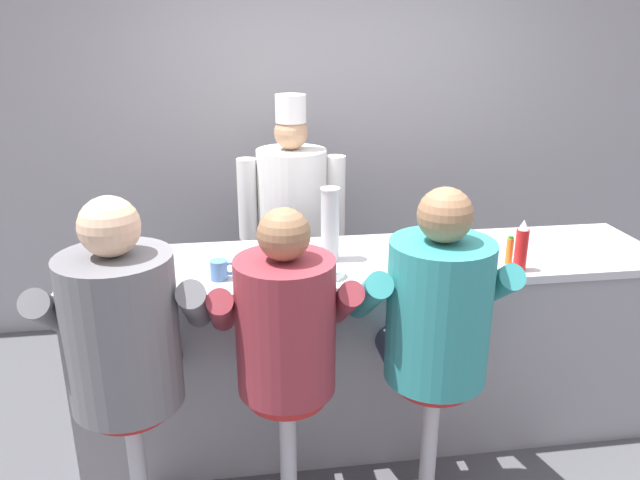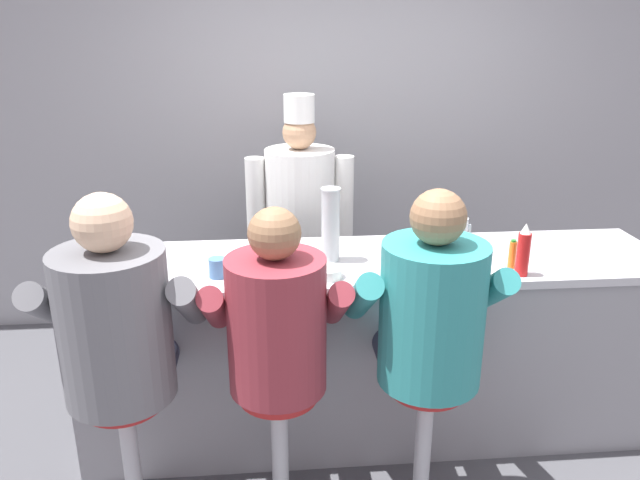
% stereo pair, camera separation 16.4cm
% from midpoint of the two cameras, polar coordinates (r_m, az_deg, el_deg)
% --- Properties ---
extents(ground_plane, '(20.00, 20.00, 0.00)m').
position_cam_midpoint_polar(ground_plane, '(3.35, 6.93, -19.95)').
color(ground_plane, '#4C4C51').
extents(wall_back, '(10.00, 0.06, 2.70)m').
position_cam_midpoint_polar(wall_back, '(4.42, 2.94, 9.47)').
color(wall_back, '#99999E').
rests_on(wall_back, ground_plane).
extents(diner_counter, '(2.97, 0.70, 0.99)m').
position_cam_midpoint_polar(diner_counter, '(3.35, 6.06, -9.60)').
color(diner_counter, gray).
rests_on(diner_counter, ground_plane).
extents(ketchup_bottle_red, '(0.06, 0.06, 0.25)m').
position_cam_midpoint_polar(ketchup_bottle_red, '(3.06, 19.57, -0.97)').
color(ketchup_bottle_red, red).
rests_on(ketchup_bottle_red, diner_counter).
extents(mustard_bottle_yellow, '(0.06, 0.06, 0.21)m').
position_cam_midpoint_polar(mustard_bottle_yellow, '(3.06, 11.25, -0.62)').
color(mustard_bottle_yellow, yellow).
rests_on(mustard_bottle_yellow, diner_counter).
extents(hot_sauce_bottle_orange, '(0.04, 0.04, 0.14)m').
position_cam_midpoint_polar(hot_sauce_bottle_orange, '(3.15, 18.60, -1.26)').
color(hot_sauce_bottle_orange, orange).
rests_on(hot_sauce_bottle_orange, diner_counter).
extents(water_pitcher_clear, '(0.13, 0.11, 0.23)m').
position_cam_midpoint_polar(water_pitcher_clear, '(3.12, 13.76, -0.05)').
color(water_pitcher_clear, silver).
rests_on(water_pitcher_clear, diner_counter).
extents(breakfast_plate, '(0.25, 0.25, 0.05)m').
position_cam_midpoint_polar(breakfast_plate, '(2.97, -16.23, -3.45)').
color(breakfast_plate, white).
rests_on(breakfast_plate, diner_counter).
extents(cereal_bowl, '(0.14, 0.14, 0.05)m').
position_cam_midpoint_polar(cereal_bowl, '(2.90, 2.31, -3.00)').
color(cereal_bowl, white).
rests_on(cereal_bowl, diner_counter).
extents(coffee_mug_blue, '(0.13, 0.08, 0.09)m').
position_cam_midpoint_polar(coffee_mug_blue, '(2.91, -7.68, -2.54)').
color(coffee_mug_blue, '#4C7AB2').
rests_on(coffee_mug_blue, diner_counter).
extents(coffee_mug_white, '(0.14, 0.09, 0.09)m').
position_cam_midpoint_polar(coffee_mug_white, '(3.05, -4.51, -1.45)').
color(coffee_mug_white, white).
rests_on(coffee_mug_white, diner_counter).
extents(cup_stack_steel, '(0.10, 0.10, 0.37)m').
position_cam_midpoint_polar(cup_stack_steel, '(3.05, 2.51, 1.39)').
color(cup_stack_steel, '#B7BABF').
rests_on(cup_stack_steel, diner_counter).
extents(diner_seated_grey, '(0.66, 0.65, 1.53)m').
position_cam_midpoint_polar(diner_seated_grey, '(2.60, -16.27, -7.96)').
color(diner_seated_grey, '#B2B5BA').
rests_on(diner_seated_grey, ground_plane).
extents(diner_seated_maroon, '(0.61, 0.60, 1.46)m').
position_cam_midpoint_polar(diner_seated_maroon, '(2.56, -2.12, -8.38)').
color(diner_seated_maroon, '#B2B5BA').
rests_on(diner_seated_maroon, ground_plane).
extents(diner_seated_teal, '(0.65, 0.64, 1.52)m').
position_cam_midpoint_polar(diner_seated_teal, '(2.66, 11.69, -7.15)').
color(diner_seated_teal, '#B2B5BA').
rests_on(diner_seated_teal, ground_plane).
extents(cook_in_whites_near, '(0.67, 0.43, 1.71)m').
position_cam_midpoint_polar(cook_in_whites_near, '(3.91, -0.61, 1.90)').
color(cook_in_whites_near, '#232328').
rests_on(cook_in_whites_near, ground_plane).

